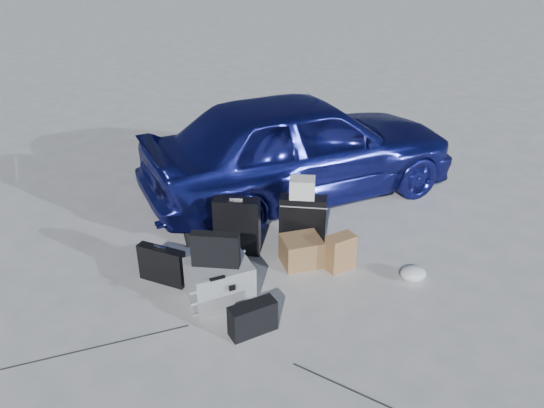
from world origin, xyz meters
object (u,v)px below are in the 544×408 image
(pelican_case, at_px, (220,282))
(cardboard_box, at_px, (301,251))
(car, at_px, (301,146))
(suitcase_left, at_px, (237,226))
(briefcase, at_px, (162,265))
(suitcase_right, at_px, (303,222))
(duffel_bag, at_px, (212,225))

(pelican_case, height_order, cardboard_box, pelican_case)
(car, relative_size, suitcase_left, 6.39)
(cardboard_box, bearing_deg, briefcase, -169.09)
(briefcase, xyz_separation_m, suitcase_right, (1.46, 0.61, 0.11))
(suitcase_left, relative_size, suitcase_right, 1.05)
(car, xyz_separation_m, suitcase_left, (-0.82, -1.40, -0.38))
(car, height_order, duffel_bag, car)
(duffel_bag, bearing_deg, cardboard_box, -43.13)
(pelican_case, height_order, briefcase, pelican_case)
(car, xyz_separation_m, suitcase_right, (-0.10, -1.31, -0.39))
(briefcase, bearing_deg, pelican_case, -2.67)
(car, xyz_separation_m, briefcase, (-1.56, -1.93, -0.50))
(car, bearing_deg, duffel_bag, 111.77)
(suitcase_right, relative_size, duffel_bag, 0.95)
(briefcase, xyz_separation_m, suitcase_left, (0.74, 0.53, 0.13))
(suitcase_right, bearing_deg, car, 95.26)
(suitcase_left, xyz_separation_m, suitcase_right, (0.72, 0.08, -0.02))
(car, distance_m, duffel_bag, 1.64)
(car, distance_m, cardboard_box, 1.75)
(car, bearing_deg, briefcase, 118.54)
(pelican_case, bearing_deg, cardboard_box, 14.32)
(pelican_case, relative_size, duffel_bag, 0.88)
(briefcase, relative_size, suitcase_right, 0.82)
(pelican_case, xyz_separation_m, cardboard_box, (0.83, 0.60, -0.06))
(suitcase_right, xyz_separation_m, duffel_bag, (-1.01, 0.23, -0.14))
(car, height_order, pelican_case, car)
(pelican_case, bearing_deg, suitcase_left, 58.27)
(car, bearing_deg, suitcase_left, 127.20)
(duffel_bag, bearing_deg, pelican_case, -95.82)
(pelican_case, xyz_separation_m, suitcase_right, (0.87, 0.94, 0.10))
(car, relative_size, suitcase_right, 6.71)
(car, bearing_deg, suitcase_right, 153.22)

